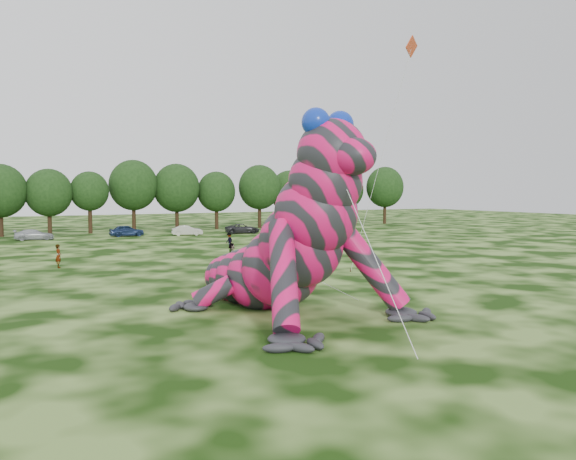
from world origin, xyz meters
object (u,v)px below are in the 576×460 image
at_px(tree_8, 49,202).
at_px(spectator_5, 232,254).
at_px(tree_9, 90,202).
at_px(tree_17, 385,195).
at_px(spectator_0, 59,256).
at_px(tree_10, 133,196).
at_px(tree_12, 217,200).
at_px(flying_kite, 407,65).
at_px(tree_11, 177,197).
at_px(car_6, 243,229).
at_px(car_5, 187,231).
at_px(tree_15, 318,197).
at_px(car_3, 34,235).
at_px(inflatable_gecko, 263,214).
at_px(car_4, 127,231).
at_px(spectator_2, 229,240).
at_px(car_7, 286,225).
at_px(tree_16, 347,198).
at_px(tree_7, 0,200).
at_px(tree_14, 289,198).
at_px(tree_13, 259,196).

distance_m(tree_8, spectator_5, 41.49).
distance_m(tree_9, tree_17, 50.89).
bearing_deg(spectator_0, tree_10, -21.73).
relative_size(tree_12, spectator_5, 5.08).
xyz_separation_m(flying_kite, tree_11, (0.25, 53.42, -9.28)).
bearing_deg(car_6, flying_kite, -178.83).
height_order(tree_12, car_5, tree_12).
xyz_separation_m(flying_kite, spectator_0, (-20.19, 16.63, -13.39)).
xyz_separation_m(car_5, car_6, (7.99, -0.07, 0.00)).
bearing_deg(tree_10, tree_15, -1.49).
bearing_deg(car_3, inflatable_gecko, -165.81).
height_order(tree_15, car_4, tree_15).
height_order(car_6, spectator_2, spectator_2).
bearing_deg(tree_15, tree_11, 179.02).
bearing_deg(car_7, tree_16, -50.46).
relative_size(tree_7, car_7, 1.82).
height_order(tree_14, car_3, tree_14).
distance_m(tree_14, car_7, 11.44).
bearing_deg(tree_17, spectator_2, -146.52).
bearing_deg(tree_10, spectator_0, -110.71).
xyz_separation_m(tree_7, car_5, (21.97, -9.50, -4.07)).
relative_size(tree_13, tree_17, 0.98).
height_order(tree_11, car_5, tree_11).
bearing_deg(tree_12, tree_17, -1.93).
xyz_separation_m(tree_11, tree_15, (24.69, -0.42, -0.22)).
relative_size(tree_10, car_7, 2.02).
relative_size(tree_10, spectator_0, 5.72).
relative_size(tree_7, car_3, 2.11).
bearing_deg(tree_16, tree_17, -22.63).
distance_m(tree_16, tree_17, 7.06).
bearing_deg(spectator_5, car_5, -4.35).
bearing_deg(tree_13, tree_12, 175.08).
distance_m(tree_9, tree_10, 6.52).
bearing_deg(car_7, spectator_5, 156.08).
relative_size(inflatable_gecko, tree_14, 2.04).
relative_size(flying_kite, tree_12, 1.83).
bearing_deg(car_3, tree_7, 29.78).
distance_m(car_4, car_7, 23.52).
bearing_deg(tree_12, tree_8, -178.22).
bearing_deg(tree_7, tree_16, 2.65).
height_order(tree_11, tree_14, tree_11).
distance_m(flying_kite, tree_10, 54.91).
height_order(car_4, car_6, car_4).
bearing_deg(spectator_2, spectator_0, -9.11).
relative_size(tree_12, tree_16, 0.96).
bearing_deg(tree_9, car_5, -42.85).
height_order(inflatable_gecko, flying_kite, flying_kite).
distance_m(car_4, car_5, 7.79).
height_order(tree_10, spectator_2, tree_10).
distance_m(car_3, car_6, 26.63).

